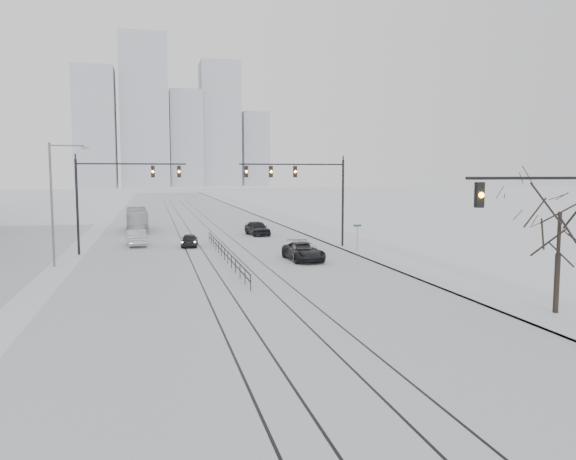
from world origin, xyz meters
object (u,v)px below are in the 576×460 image
object	(u,v)px
bare_tree	(560,222)
sedan_sb_outer	(136,238)
sedan_nb_far	(257,228)
traffic_mast_near	(561,228)
sedan_nb_right	(301,251)
sedan_nb_front	(304,252)
box_truck	(137,219)
sedan_sb_inner	(189,240)

from	to	relation	value
bare_tree	sedan_sb_outer	distance (m)	37.76
sedan_nb_far	traffic_mast_near	bearing A→B (deg)	-91.19
sedan_sb_outer	sedan_nb_right	size ratio (longest dim) A/B	0.99
traffic_mast_near	bare_tree	world-z (taller)	traffic_mast_near
bare_tree	sedan_nb_far	xyz separation A→B (m)	(-7.43, 37.93, -3.70)
sedan_nb_front	sedan_nb_far	world-z (taller)	sedan_nb_far
sedan_sb_outer	sedan_nb_right	distance (m)	17.51
sedan_nb_right	sedan_nb_far	xyz separation A→B (m)	(-0.18, 18.06, 0.10)
sedan_nb_front	traffic_mast_near	bearing A→B (deg)	-80.82
sedan_nb_right	box_truck	size ratio (longest dim) A/B	0.48
sedan_nb_right	box_truck	xyz separation A→B (m)	(-13.18, 26.10, 0.69)
sedan_nb_right	box_truck	distance (m)	29.25
sedan_sb_inner	sedan_nb_front	size ratio (longest dim) A/B	0.72
sedan_nb_front	box_truck	xyz separation A→B (m)	(-13.19, 26.74, 0.68)
bare_tree	sedan_nb_front	world-z (taller)	bare_tree
bare_tree	sedan_sb_inner	xyz separation A→B (m)	(-15.33, 29.85, -3.86)
sedan_sb_outer	sedan_nb_right	bearing A→B (deg)	131.05
sedan_nb_far	sedan_sb_inner	bearing A→B (deg)	-142.53
traffic_mast_near	sedan_sb_inner	world-z (taller)	traffic_mast_near
sedan_sb_inner	sedan_nb_far	xyz separation A→B (m)	(7.90, 8.08, 0.17)
bare_tree	sedan_nb_front	xyz separation A→B (m)	(-7.24, 19.24, -3.79)
bare_tree	sedan_sb_inner	distance (m)	33.78
bare_tree	sedan_nb_far	distance (m)	38.83
traffic_mast_near	sedan_sb_outer	bearing A→B (deg)	117.08
traffic_mast_near	sedan_nb_far	world-z (taller)	traffic_mast_near
bare_tree	sedan_sb_outer	world-z (taller)	bare_tree
traffic_mast_near	box_truck	xyz separation A→B (m)	(-18.02, 48.98, -3.18)
sedan_sb_inner	sedan_sb_outer	size ratio (longest dim) A/B	0.78
sedan_sb_outer	traffic_mast_near	bearing A→B (deg)	110.64
sedan_sb_inner	sedan_nb_front	bearing A→B (deg)	133.37
sedan_nb_far	box_truck	distance (m)	15.30
sedan_nb_front	sedan_nb_right	bearing A→B (deg)	88.18
traffic_mast_near	sedan_sb_inner	bearing A→B (deg)	111.47
sedan_nb_front	sedan_nb_far	bearing A→B (deg)	87.52
bare_tree	sedan_sb_outer	xyz separation A→B (m)	(-20.16, 31.71, -3.71)
sedan_sb_inner	sedan_sb_outer	world-z (taller)	sedan_sb_outer
bare_tree	sedan_nb_far	bearing A→B (deg)	101.08
sedan_nb_right	box_truck	world-z (taller)	box_truck
sedan_sb_outer	sedan_nb_far	xyz separation A→B (m)	(12.73, 6.22, 0.01)
bare_tree	sedan_nb_front	distance (m)	20.90
sedan_nb_right	sedan_sb_inner	bearing A→B (deg)	134.19
bare_tree	sedan_nb_right	xyz separation A→B (m)	(-7.25, 19.88, -3.80)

